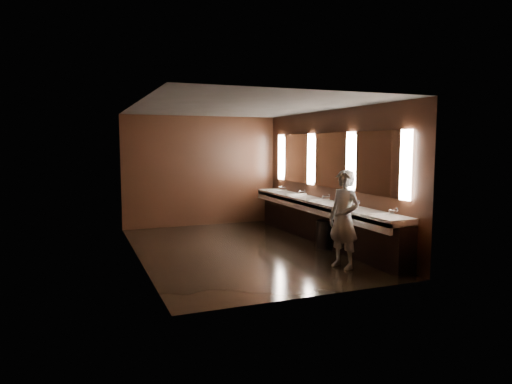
% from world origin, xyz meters
% --- Properties ---
extents(floor, '(6.00, 6.00, 0.00)m').
position_xyz_m(floor, '(0.00, 0.00, 0.00)').
color(floor, black).
rests_on(floor, ground).
extents(ceiling, '(4.00, 6.00, 0.02)m').
position_xyz_m(ceiling, '(0.00, 0.00, 2.80)').
color(ceiling, '#2D2D2B').
rests_on(ceiling, wall_back).
extents(wall_back, '(4.00, 0.02, 2.80)m').
position_xyz_m(wall_back, '(0.00, 3.00, 1.40)').
color(wall_back, black).
rests_on(wall_back, floor).
extents(wall_front, '(4.00, 0.02, 2.80)m').
position_xyz_m(wall_front, '(0.00, -3.00, 1.40)').
color(wall_front, black).
rests_on(wall_front, floor).
extents(wall_left, '(0.02, 6.00, 2.80)m').
position_xyz_m(wall_left, '(-2.00, 0.00, 1.40)').
color(wall_left, black).
rests_on(wall_left, floor).
extents(wall_right, '(0.02, 6.00, 2.80)m').
position_xyz_m(wall_right, '(2.00, 0.00, 1.40)').
color(wall_right, black).
rests_on(wall_right, floor).
extents(sink_counter, '(0.55, 5.40, 1.01)m').
position_xyz_m(sink_counter, '(1.79, 0.00, 0.50)').
color(sink_counter, black).
rests_on(sink_counter, floor).
extents(mirror_band, '(0.06, 5.03, 1.15)m').
position_xyz_m(mirror_band, '(1.98, -0.00, 1.75)').
color(mirror_band, white).
rests_on(mirror_band, wall_right).
extents(person, '(0.56, 0.70, 1.66)m').
position_xyz_m(person, '(1.15, -1.88, 0.83)').
color(person, '#849FC4').
rests_on(person, floor).
extents(trash_bin, '(0.38, 0.38, 0.57)m').
position_xyz_m(trash_bin, '(1.58, -0.55, 0.28)').
color(trash_bin, black).
rests_on(trash_bin, floor).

